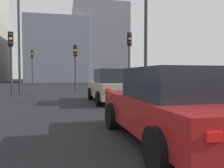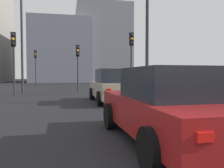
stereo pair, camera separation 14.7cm
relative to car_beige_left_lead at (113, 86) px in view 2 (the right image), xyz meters
The scene contains 9 objects.
car_beige_left_lead is the anchor object (origin of this frame).
car_red_left_second 6.75m from the car_beige_left_lead, behind, with size 4.26×2.24×1.49m.
traffic_light_near_left 7.26m from the car_beige_left_lead, 53.17° to the left, with size 0.32×0.28×4.04m.
traffic_light_near_right 5.31m from the car_beige_left_lead, 27.08° to the right, with size 0.32×0.28×4.30m.
traffic_light_far_left 7.46m from the car_beige_left_lead, 11.50° to the left, with size 0.32×0.29×3.72m.
traffic_light_far_right 17.57m from the car_beige_left_lead, 19.93° to the left, with size 0.32×0.29×4.22m.
street_lamp_far 9.01m from the car_beige_left_lead, 42.08° to the left, with size 0.56×0.36×8.27m.
building_facade_left 36.72m from the car_beige_left_lead, ahead, with size 14.20×10.25×14.75m, color gray.
building_facade_center 35.40m from the car_beige_left_lead, ahead, with size 13.94×10.94×11.54m, color gray.
Camera 2 is at (-0.55, 0.62, 1.35)m, focal length 35.84 mm.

